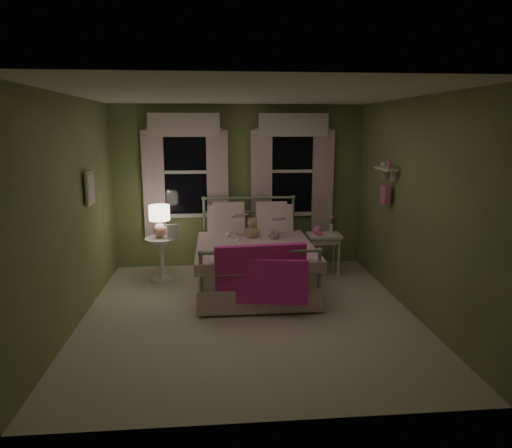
{
  "coord_description": "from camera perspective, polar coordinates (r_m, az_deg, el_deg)",
  "views": [
    {
      "loc": [
        -0.38,
        -5.22,
        2.24
      ],
      "look_at": [
        0.14,
        0.6,
        1.0
      ],
      "focal_mm": 32.0,
      "sensor_mm": 36.0,
      "label": 1
    }
  ],
  "objects": [
    {
      "name": "table_lamp",
      "position": [
        6.77,
        -11.97,
        0.76
      ],
      "size": [
        0.3,
        0.3,
        0.47
      ],
      "color": "tan",
      "rests_on": "nightstand_left"
    },
    {
      "name": "book_right",
      "position": [
        6.53,
        2.04,
        0.3
      ],
      "size": [
        0.21,
        0.13,
        0.26
      ],
      "primitive_type": "imported",
      "rotation": [
        1.22,
        0.0,
        -0.12
      ],
      "color": "beige",
      "rests_on": "child_right"
    },
    {
      "name": "child_left",
      "position": [
        6.73,
        -2.96,
        0.87
      ],
      "size": [
        0.31,
        0.23,
        0.75
      ],
      "primitive_type": "imported",
      "rotation": [
        0.0,
        0.0,
        3.35
      ],
      "color": "#F7D1DD",
      "rests_on": "bed"
    },
    {
      "name": "nightstand_right",
      "position": [
        7.05,
        8.48,
        -2.04
      ],
      "size": [
        0.5,
        0.4,
        0.64
      ],
      "color": "white",
      "rests_on": "ground"
    },
    {
      "name": "window_right",
      "position": [
        7.38,
        4.57,
        7.13
      ],
      "size": [
        1.34,
        0.13,
        1.96
      ],
      "color": "black",
      "rests_on": "room_shell"
    },
    {
      "name": "book_left",
      "position": [
        6.48,
        -2.88,
        0.58
      ],
      "size": [
        0.22,
        0.17,
        0.26
      ],
      "primitive_type": "imported",
      "rotation": [
        1.22,
        0.0,
        0.29
      ],
      "color": "beige",
      "rests_on": "child_left"
    },
    {
      "name": "wall_shelf",
      "position": [
        6.39,
        15.91,
        5.07
      ],
      "size": [
        0.15,
        0.5,
        0.6
      ],
      "color": "white",
      "rests_on": "room_shell"
    },
    {
      "name": "bud_vase",
      "position": [
        7.07,
        9.39,
        -0.04
      ],
      "size": [
        0.06,
        0.06,
        0.28
      ],
      "color": "white",
      "rests_on": "nightstand_right"
    },
    {
      "name": "pink_toy",
      "position": [
        6.98,
        7.73,
        -0.81
      ],
      "size": [
        0.14,
        0.2,
        0.14
      ],
      "color": "pink",
      "rests_on": "nightstand_right"
    },
    {
      "name": "pink_throw",
      "position": [
        5.43,
        0.64,
        -5.52
      ],
      "size": [
        1.1,
        0.28,
        0.71
      ],
      "color": "#E32C99",
      "rests_on": "bed"
    },
    {
      "name": "window_left",
      "position": [
        7.3,
        -8.81,
        6.97
      ],
      "size": [
        1.34,
        0.13,
        1.96
      ],
      "color": "black",
      "rests_on": "room_shell"
    },
    {
      "name": "framed_picture",
      "position": [
        6.08,
        -20.03,
        4.25
      ],
      "size": [
        0.03,
        0.32,
        0.42
      ],
      "color": "beige",
      "rests_on": "room_shell"
    },
    {
      "name": "room_shell",
      "position": [
        5.32,
        -0.9,
        1.79
      ],
      "size": [
        4.2,
        4.2,
        4.2
      ],
      "color": "beige",
      "rests_on": "ground"
    },
    {
      "name": "book_nightstand",
      "position": [
        6.75,
        -11.09,
        -1.82
      ],
      "size": [
        0.2,
        0.25,
        0.02
      ],
      "primitive_type": "imported",
      "rotation": [
        0.0,
        0.0,
        -0.18
      ],
      "color": "beige",
      "rests_on": "nightstand_left"
    },
    {
      "name": "child_right",
      "position": [
        6.78,
        1.78,
        0.46
      ],
      "size": [
        0.32,
        0.26,
        0.64
      ],
      "primitive_type": "imported",
      "rotation": [
        0.0,
        0.0,
        3.2
      ],
      "color": "#F7D1DD",
      "rests_on": "bed"
    },
    {
      "name": "nightstand_left",
      "position": [
        6.89,
        -11.77,
        -3.61
      ],
      "size": [
        0.46,
        0.46,
        0.65
      ],
      "color": "white",
      "rests_on": "ground"
    },
    {
      "name": "bed",
      "position": [
        6.47,
        -0.27,
        -4.7
      ],
      "size": [
        1.58,
        2.04,
        1.18
      ],
      "color": "white",
      "rests_on": "ground"
    },
    {
      "name": "teddy_bear",
      "position": [
        6.62,
        -0.47,
        -0.67
      ],
      "size": [
        0.24,
        0.2,
        0.32
      ],
      "color": "tan",
      "rests_on": "bed"
    }
  ]
}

